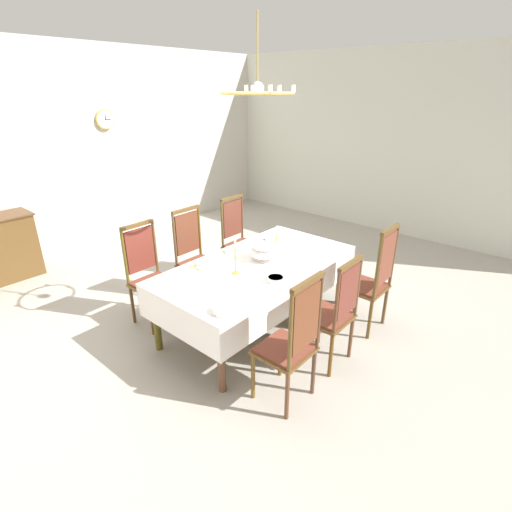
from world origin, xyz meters
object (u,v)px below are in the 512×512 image
at_px(candlestick_west, 235,259).
at_px(candlestick_east, 276,243).
at_px(spoon_secondary, 193,267).
at_px(chair_north_c, 239,238).
at_px(chair_north_b, 195,255).
at_px(chair_south_c, 372,279).
at_px(chandelier, 257,92).
at_px(bowl_near_right, 203,263).
at_px(bowl_near_left, 232,250).
at_px(bowl_far_right, 224,309).
at_px(dining_table, 257,270).
at_px(chair_north_a, 149,274).
at_px(chair_south_a, 292,341).
at_px(soup_tureen, 264,250).
at_px(spoon_primary, 237,248).
at_px(bowl_far_left, 276,278).
at_px(chair_south_b, 333,311).
at_px(mounted_clock, 105,119).

xyz_separation_m(candlestick_west, candlestick_east, (0.66, -0.00, -0.02)).
bearing_deg(spoon_secondary, chair_north_c, 24.75).
bearing_deg(chair_north_b, candlestick_east, 110.72).
relative_size(chair_south_c, chandelier, 1.77).
bearing_deg(bowl_near_right, bowl_near_left, 2.09).
distance_m(bowl_near_right, bowl_far_right, 0.99).
xyz_separation_m(dining_table, spoon_secondary, (-0.51, 0.43, 0.08)).
xyz_separation_m(candlestick_west, bowl_far_right, (-0.59, -0.43, -0.13)).
bearing_deg(chandelier, candlestick_east, -0.00).
distance_m(chair_north_c, candlestick_east, 1.10).
xyz_separation_m(chair_south_c, bowl_far_right, (-1.68, 0.54, 0.18)).
distance_m(chair_north_a, bowl_near_right, 0.67).
xyz_separation_m(spoon_secondary, chandelier, (0.51, -0.43, 1.68)).
distance_m(chair_north_b, candlestick_east, 1.08).
height_order(chair_south_a, bowl_near_right, chair_south_a).
bearing_deg(chair_south_a, candlestick_west, 68.95).
xyz_separation_m(bowl_near_right, chandelier, (0.40, -0.41, 1.66)).
distance_m(chair_north_a, chair_south_c, 2.43).
bearing_deg(spoon_secondary, candlestick_east, -25.34).
bearing_deg(chandelier, chair_south_a, -125.94).
height_order(soup_tureen, spoon_primary, soup_tureen).
relative_size(candlestick_east, chandelier, 0.49).
distance_m(spoon_primary, spoon_secondary, 0.68).
distance_m(chair_north_b, bowl_far_right, 1.67).
distance_m(spoon_secondary, chandelier, 1.81).
height_order(candlestick_west, bowl_far_left, candlestick_west).
height_order(candlestick_east, bowl_near_right, candlestick_east).
relative_size(chair_south_b, spoon_primary, 6.27).
relative_size(candlestick_west, spoon_secondary, 2.13).
relative_size(chair_south_a, candlestick_east, 3.59).
relative_size(bowl_near_left, bowl_far_right, 0.88).
xyz_separation_m(bowl_near_right, bowl_far_left, (0.21, -0.81, 0.00)).
xyz_separation_m(chair_north_c, candlestick_east, (-0.42, -0.97, 0.31)).
relative_size(bowl_near_left, spoon_primary, 0.99).
bearing_deg(bowl_near_left, bowl_far_left, -106.40).
distance_m(chair_north_c, spoon_secondary, 1.39).
distance_m(soup_tureen, spoon_secondary, 0.78).
xyz_separation_m(bowl_far_left, spoon_primary, (0.36, 0.85, -0.02)).
height_order(bowl_near_left, bowl_near_right, bowl_near_left).
xyz_separation_m(soup_tureen, candlestick_east, (0.21, 0.00, 0.01)).
relative_size(bowl_near_left, spoon_secondary, 0.99).
bearing_deg(bowl_far_left, chair_north_c, 55.35).
height_order(chair_south_b, chandelier, chandelier).
height_order(candlestick_east, mounted_clock, mounted_clock).
distance_m(chair_south_a, spoon_primary, 1.68).
xyz_separation_m(dining_table, bowl_near_left, (0.05, 0.42, 0.10)).
distance_m(bowl_near_left, bowl_near_right, 0.45).
relative_size(chair_north_b, chair_north_c, 1.02).
bearing_deg(chair_north_b, chair_south_a, 71.02).
bearing_deg(bowl_near_left, chair_north_b, 99.07).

